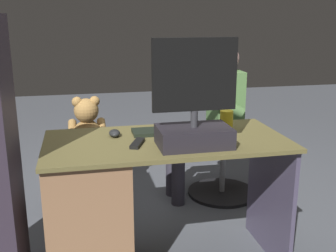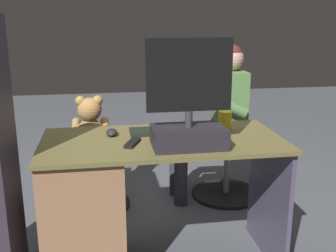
{
  "view_description": "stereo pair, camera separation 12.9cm",
  "coord_description": "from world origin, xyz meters",
  "views": [
    {
      "loc": [
        0.43,
        2.42,
        1.38
      ],
      "look_at": [
        -0.09,
        0.02,
        0.71
      ],
      "focal_mm": 43.79,
      "sensor_mm": 36.0,
      "label": 1
    },
    {
      "loc": [
        0.3,
        2.44,
        1.38
      ],
      "look_at": [
        -0.09,
        0.02,
        0.71
      ],
      "focal_mm": 43.79,
      "sensor_mm": 36.0,
      "label": 2
    }
  ],
  "objects": [
    {
      "name": "notebook_binder",
      "position": [
        -0.17,
        0.41,
        0.76
      ],
      "size": [
        0.3,
        0.35,
        0.02
      ],
      "primitive_type": "cube",
      "rotation": [
        0.0,
        0.0,
        0.3
      ],
      "color": "beige",
      "rests_on": "desk"
    },
    {
      "name": "person",
      "position": [
        -0.54,
        -0.43,
        0.69
      ],
      "size": [
        0.54,
        0.48,
        1.18
      ],
      "color": "#527942",
      "rests_on": "ground_plane"
    },
    {
      "name": "visitor_chair",
      "position": [
        -0.63,
        -0.43,
        0.26
      ],
      "size": [
        0.54,
        0.54,
        0.46
      ],
      "color": "black",
      "rests_on": "ground_plane"
    },
    {
      "name": "desk",
      "position": [
        0.33,
        0.4,
        0.39
      ],
      "size": [
        1.27,
        0.63,
        0.74
      ],
      "color": "brown",
      "rests_on": "ground_plane"
    },
    {
      "name": "cup",
      "position": [
        -0.37,
        0.28,
        0.8
      ],
      "size": [
        0.07,
        0.07,
        0.11
      ],
      "primitive_type": "cylinder",
      "color": "yellow",
      "rests_on": "desk"
    },
    {
      "name": "ground_plane",
      "position": [
        0.0,
        0.0,
        0.0
      ],
      "size": [
        10.0,
        10.0,
        0.0
      ],
      "primitive_type": "plane",
      "color": "#4F535B"
    },
    {
      "name": "teddy_bear",
      "position": [
        0.4,
        -0.41,
        0.63
      ],
      "size": [
        0.26,
        0.27,
        0.38
      ],
      "color": "#A57A41",
      "rests_on": "office_chair_teddy"
    },
    {
      "name": "keyboard",
      "position": [
        -0.05,
        0.28,
        0.75
      ],
      "size": [
        0.42,
        0.14,
        0.02
      ],
      "primitive_type": "cube",
      "color": "black",
      "rests_on": "desk"
    },
    {
      "name": "computer_mouse",
      "position": [
        0.26,
        0.29,
        0.76
      ],
      "size": [
        0.06,
        0.1,
        0.04
      ],
      "primitive_type": "ellipsoid",
      "color": "black",
      "rests_on": "desk"
    },
    {
      "name": "tv_remote",
      "position": [
        0.17,
        0.47,
        0.75
      ],
      "size": [
        0.1,
        0.16,
        0.02
      ],
      "primitive_type": "cube",
      "rotation": [
        0.0,
        0.0,
        -0.38
      ],
      "color": "black",
      "rests_on": "desk"
    },
    {
      "name": "monitor",
      "position": [
        -0.11,
        0.54,
        0.89
      ],
      "size": [
        0.42,
        0.23,
        0.53
      ],
      "color": "#242128",
      "rests_on": "desk"
    },
    {
      "name": "office_chair_teddy",
      "position": [
        0.4,
        -0.4,
        0.27
      ],
      "size": [
        0.53,
        0.53,
        0.46
      ],
      "color": "black",
      "rests_on": "ground_plane"
    }
  ]
}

